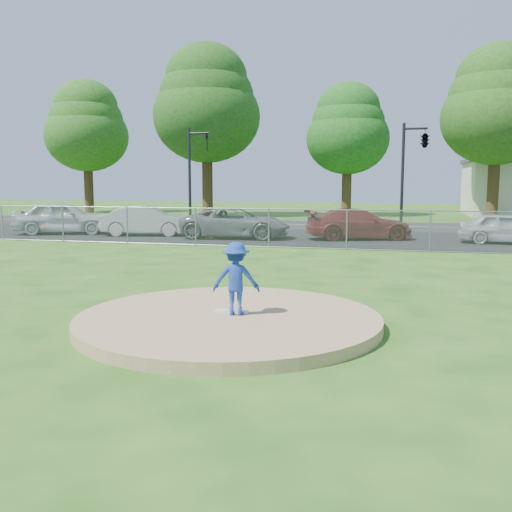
{
  "coord_description": "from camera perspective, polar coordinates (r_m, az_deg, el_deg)",
  "views": [
    {
      "loc": [
        2.88,
        -9.49,
        2.55
      ],
      "look_at": [
        0.0,
        2.0,
        1.0
      ],
      "focal_mm": 40.0,
      "sensor_mm": 36.0,
      "label": 1
    }
  ],
  "objects": [
    {
      "name": "street",
      "position": [
        33.71,
        9.15,
        3.03
      ],
      "size": [
        60.0,
        7.0,
        0.01
      ],
      "primitive_type": "cube",
      "color": "#242326",
      "rests_on": "ground"
    },
    {
      "name": "tree_right",
      "position": [
        42.25,
        23.0,
        13.81
      ],
      "size": [
        7.28,
        7.28,
        11.63
      ],
      "color": "#382714",
      "rests_on": "ground"
    },
    {
      "name": "parked_car_white",
      "position": [
        27.55,
        -10.9,
        3.48
      ],
      "size": [
        4.43,
        2.32,
        1.39
      ],
      "primitive_type": "imported",
      "rotation": [
        0.0,
        0.0,
        1.78
      ],
      "color": "silver",
      "rests_on": "parking_lot"
    },
    {
      "name": "parked_car_pearl",
      "position": [
        25.64,
        23.71,
        2.57
      ],
      "size": [
        3.83,
        1.74,
        1.28
      ],
      "primitive_type": "imported",
      "rotation": [
        0.0,
        0.0,
        1.51
      ],
      "color": "silver",
      "rests_on": "parking_lot"
    },
    {
      "name": "tree_center",
      "position": [
        43.84,
        9.17,
        12.49
      ],
      "size": [
        6.16,
        6.16,
        9.84
      ],
      "color": "#3B2715",
      "rests_on": "ground"
    },
    {
      "name": "parked_car_darkred",
      "position": [
        25.63,
        10.22,
        3.17
      ],
      "size": [
        5.04,
        3.28,
        1.36
      ],
      "primitive_type": "imported",
      "rotation": [
        0.0,
        0.0,
        1.89
      ],
      "color": "maroon",
      "rests_on": "parking_lot"
    },
    {
      "name": "parked_car_gray",
      "position": [
        25.77,
        -2.07,
        3.32
      ],
      "size": [
        5.07,
        2.61,
        1.37
      ],
      "primitive_type": "imported",
      "rotation": [
        0.0,
        0.0,
        1.64
      ],
      "color": "slate",
      "rests_on": "parking_lot"
    },
    {
      "name": "traffic_signal_center",
      "position": [
        31.58,
        16.33,
        10.9
      ],
      "size": [
        1.42,
        2.48,
        5.6
      ],
      "color": "black",
      "rests_on": "ground"
    },
    {
      "name": "traffic_cone",
      "position": [
        25.49,
        -4.59,
        2.55
      ],
      "size": [
        0.38,
        0.38,
        0.74
      ],
      "primitive_type": "cone",
      "color": "#E75C0C",
      "rests_on": "parking_lot"
    },
    {
      "name": "pitchers_mound",
      "position": [
        10.22,
        -2.75,
        -6.43
      ],
      "size": [
        5.4,
        5.4,
        0.2
      ],
      "primitive_type": "cylinder",
      "color": "#9F8357",
      "rests_on": "ground"
    },
    {
      "name": "traffic_signal_left",
      "position": [
        33.58,
        -6.28,
        8.8
      ],
      "size": [
        1.28,
        0.2,
        5.6
      ],
      "color": "black",
      "rests_on": "ground"
    },
    {
      "name": "parking_lot",
      "position": [
        26.27,
        7.72,
        1.83
      ],
      "size": [
        50.0,
        8.0,
        0.01
      ],
      "primitive_type": "cube",
      "color": "black",
      "rests_on": "ground"
    },
    {
      "name": "pitcher",
      "position": [
        10.08,
        -2.02,
        -2.28
      ],
      "size": [
        0.91,
        0.62,
        1.29
      ],
      "primitive_type": "imported",
      "rotation": [
        0.0,
        0.0,
        3.32
      ],
      "color": "#1B3D98",
      "rests_on": "pitchers_mound"
    },
    {
      "name": "tree_far_left",
      "position": [
        49.45,
        -16.6,
        12.38
      ],
      "size": [
        6.72,
        6.72,
        10.74
      ],
      "color": "#3B2315",
      "rests_on": "ground"
    },
    {
      "name": "ground",
      "position": [
        19.87,
        5.62,
        0.04
      ],
      "size": [
        120.0,
        120.0,
        0.0
      ],
      "primitive_type": "plane",
      "color": "#224F11",
      "rests_on": "ground"
    },
    {
      "name": "tree_left",
      "position": [
        43.18,
        -4.97,
        15.0
      ],
      "size": [
        7.84,
        7.84,
        12.53
      ],
      "color": "#362513",
      "rests_on": "ground"
    },
    {
      "name": "chain_link_fence",
      "position": [
        21.76,
        6.43,
        2.66
      ],
      "size": [
        40.0,
        0.06,
        1.5
      ],
      "primitive_type": "cube",
      "color": "gray",
      "rests_on": "ground"
    },
    {
      "name": "parked_car_silver",
      "position": [
        29.42,
        -18.7,
        3.67
      ],
      "size": [
        5.04,
        3.33,
        1.6
      ],
      "primitive_type": "imported",
      "rotation": [
        0.0,
        0.0,
        1.91
      ],
      "color": "silver",
      "rests_on": "parking_lot"
    },
    {
      "name": "pitching_rubber",
      "position": [
        10.37,
        -2.43,
        -5.53
      ],
      "size": [
        0.6,
        0.15,
        0.04
      ],
      "primitive_type": "cube",
      "color": "white",
      "rests_on": "pitchers_mound"
    }
  ]
}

